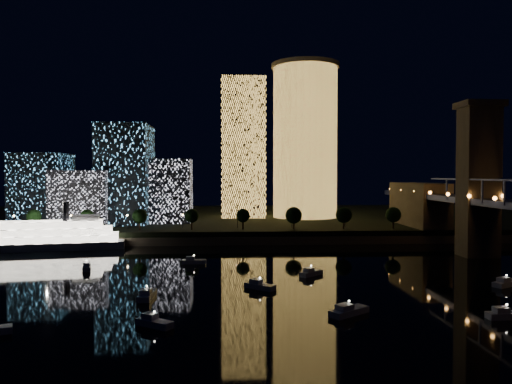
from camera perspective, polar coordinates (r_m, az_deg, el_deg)
ground at (r=111.12m, az=5.29°, el=-11.81°), size 520.00×520.00×0.00m
far_bank at (r=268.25m, az=0.14°, el=-3.13°), size 420.00×160.00×5.00m
seawall at (r=191.03m, az=1.58°, el=-5.52°), size 420.00×6.00×3.00m
tower_cylindrical at (r=253.57m, az=5.62°, el=5.85°), size 34.00×34.00×76.90m
tower_rectangular at (r=254.84m, az=-1.49°, el=5.02°), size 21.95×21.95×69.85m
midrise_blocks at (r=230.23m, az=-16.79°, el=0.80°), size 77.43×35.64×43.36m
riverboat at (r=192.62m, az=-23.61°, el=-4.74°), size 58.77×21.22×17.37m
motorboats at (r=112.19m, az=0.50°, el=-11.24°), size 113.72×67.80×2.78m
esplanade_trees at (r=195.36m, az=-4.29°, el=-2.72°), size 165.62×6.64×8.82m
street_lamps at (r=202.22m, az=-8.38°, el=-2.98°), size 132.70×0.70×5.65m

